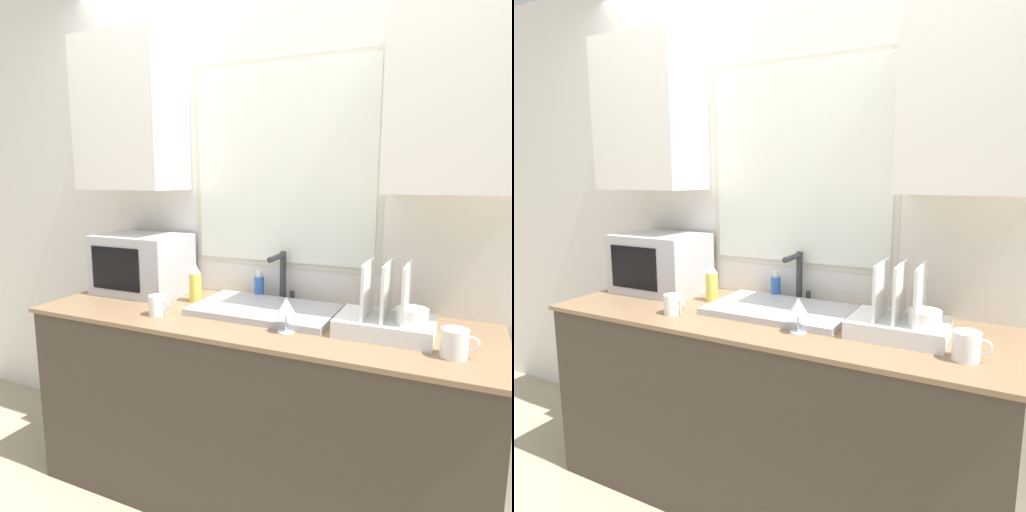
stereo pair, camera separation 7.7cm
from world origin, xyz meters
The scene contains 11 objects.
countertop centered at (0.00, 0.33, 0.44)m, with size 2.05×0.69×0.89m.
wall_back centered at (0.00, 0.65, 1.41)m, with size 6.00×0.38×2.60m.
sink_basin centered at (0.03, 0.39, 0.90)m, with size 0.64×0.39×0.03m.
faucet centered at (0.03, 0.59, 1.04)m, with size 0.08×0.19×0.25m.
microwave centered at (-0.72, 0.46, 1.05)m, with size 0.46×0.34×0.31m.
dish_rack centered at (0.59, 0.32, 0.96)m, with size 0.37×0.27×0.29m.
spray_bottle centered at (-0.37, 0.42, 0.98)m, with size 0.06×0.06×0.20m.
soap_bottle centered at (-0.10, 0.60, 0.95)m, with size 0.05×0.05×0.15m.
mug_near_sink centered at (-0.40, 0.15, 0.93)m, with size 0.11×0.08×0.09m.
wine_glass centered at (0.21, 0.18, 0.99)m, with size 0.08×0.08×0.14m.
mug_by_rack centered at (0.83, 0.19, 0.94)m, with size 0.13×0.09×0.10m.
Camera 2 is at (0.91, -1.42, 1.50)m, focal length 32.00 mm.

